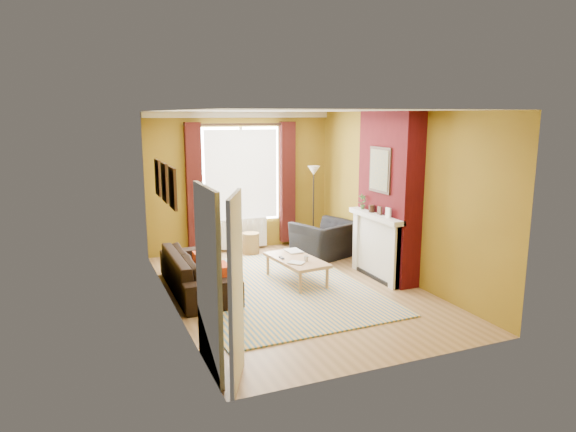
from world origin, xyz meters
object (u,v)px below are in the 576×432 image
object	(u,v)px
wicker_stool	(251,243)
floor_lamp	(314,184)
sofa	(198,271)
armchair	(325,240)
coffee_table	(296,261)

from	to	relation	value
wicker_stool	floor_lamp	bearing A→B (deg)	-2.62
sofa	wicker_stool	bearing A→B (deg)	-39.78
sofa	floor_lamp	world-z (taller)	floor_lamp
armchair	floor_lamp	size ratio (longest dim) A/B	0.63
floor_lamp	wicker_stool	bearing A→B (deg)	177.38
armchair	wicker_stool	size ratio (longest dim) A/B	2.46
wicker_stool	sofa	bearing A→B (deg)	-129.68
sofa	coffee_table	distance (m)	1.61
sofa	floor_lamp	distance (m)	3.46
armchair	wicker_stool	xyz separation A→B (m)	(-1.24, 0.81, -0.14)
armchair	coffee_table	world-z (taller)	armchair
coffee_table	floor_lamp	bearing A→B (deg)	51.27
sofa	coffee_table	size ratio (longest dim) A/B	1.66
armchair	coffee_table	distance (m)	1.64
floor_lamp	sofa	bearing A→B (deg)	-148.77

